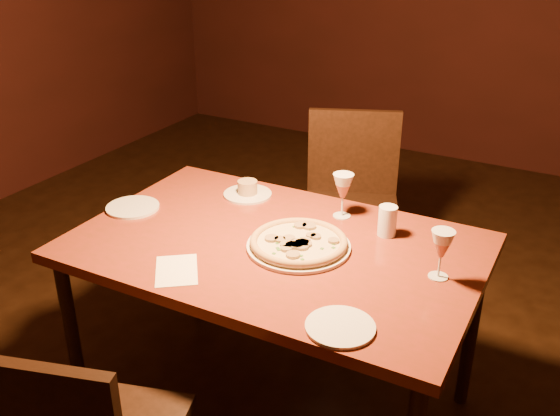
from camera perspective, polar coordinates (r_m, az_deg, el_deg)
The scene contains 10 objects.
dining_table at distance 2.28m, azimuth -0.41°, elevation -4.72°, with size 1.46×0.95×0.78m.
chair_far at distance 3.17m, azimuth 6.55°, elevation 0.89°, with size 0.61×0.61×0.96m.
pizza_plate at distance 2.20m, azimuth 1.72°, elevation -3.20°, with size 0.37×0.37×0.04m.
ramekin_saucer at distance 2.62m, azimuth -2.99°, elevation 1.60°, with size 0.20×0.20×0.06m.
wine_glass_far at distance 2.42m, azimuth 5.75°, elevation 1.14°, with size 0.08×0.08×0.18m, color #AD6148, non-canonical shape.
wine_glass_right at distance 2.07m, azimuth 14.49°, elevation -4.13°, with size 0.08×0.08×0.17m, color #AD6148, non-canonical shape.
water_tumbler at distance 2.31m, azimuth 9.79°, elevation -1.17°, with size 0.07×0.07×0.11m, color silver.
side_plate_left at distance 2.57m, azimuth -13.32°, elevation 0.07°, with size 0.21×0.21×0.01m, color silver.
side_plate_near at distance 1.82m, azimuth 5.53°, elevation -10.76°, with size 0.20×0.20×0.01m, color silver.
menu_card at distance 2.11m, azimuth -9.44°, elevation -5.64°, with size 0.14×0.20×0.00m, color white.
Camera 1 is at (0.70, -1.46, 1.85)m, focal length 40.00 mm.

